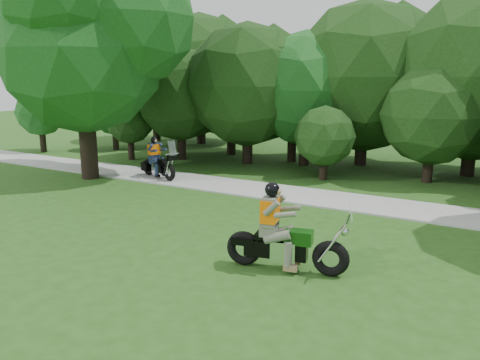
% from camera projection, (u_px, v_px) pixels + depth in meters
% --- Properties ---
extents(ground, '(100.00, 100.00, 0.00)m').
position_uv_depth(ground, '(225.00, 304.00, 8.48)').
color(ground, '#254C15').
rests_on(ground, ground).
extents(walkway, '(60.00, 2.20, 0.06)m').
position_uv_depth(walkway, '(354.00, 202.00, 15.24)').
color(walkway, '#A0A09B').
rests_on(walkway, ground).
extents(tree_line, '(40.31, 12.54, 7.82)m').
position_uv_depth(tree_line, '(429.00, 85.00, 19.51)').
color(tree_line, black).
rests_on(tree_line, ground).
extents(big_tree_west, '(8.64, 6.56, 9.96)m').
position_uv_depth(big_tree_west, '(87.00, 32.00, 18.18)').
color(big_tree_west, black).
rests_on(big_tree_west, ground).
extents(chopper_motorcycle, '(2.64, 0.96, 1.90)m').
position_uv_depth(chopper_motorcycle, '(280.00, 238.00, 9.84)').
color(chopper_motorcycle, black).
rests_on(chopper_motorcycle, ground).
extents(touring_motorcycle, '(2.13, 1.07, 1.65)m').
position_uv_depth(touring_motorcycle, '(157.00, 163.00, 18.82)').
color(touring_motorcycle, black).
rests_on(touring_motorcycle, walkway).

